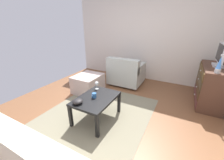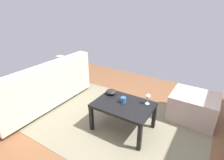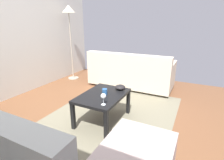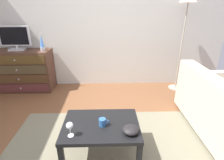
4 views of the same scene
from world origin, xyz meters
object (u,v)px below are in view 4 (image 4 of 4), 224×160
(lava_lamp, at_px, (42,43))
(tv, at_px, (15,38))
(mug, at_px, (103,122))
(dresser, at_px, (23,71))
(standing_lamp, at_px, (187,7))
(coffee_table, at_px, (101,128))
(wine_glass, at_px, (70,126))
(bowl_decorative, at_px, (130,130))

(lava_lamp, bearing_deg, tv, 172.59)
(tv, xyz_separation_m, mug, (1.71, -1.89, -0.59))
(dresser, relative_size, standing_lamp, 0.62)
(lava_lamp, relative_size, mug, 2.89)
(dresser, bearing_deg, mug, -48.30)
(dresser, height_order, mug, dresser)
(coffee_table, bearing_deg, standing_lamp, 49.58)
(dresser, bearing_deg, wine_glass, -56.22)
(coffee_table, distance_m, mug, 0.11)
(tv, bearing_deg, lava_lamp, -7.41)
(dresser, distance_m, lava_lamp, 0.74)
(dresser, distance_m, wine_glass, 2.44)
(wine_glass, height_order, bowl_decorative, wine_glass)
(standing_lamp, bearing_deg, coffee_table, -130.42)
(bowl_decorative, relative_size, standing_lamp, 0.09)
(lava_lamp, height_order, mug, lava_lamp)
(mug, relative_size, bowl_decorative, 0.69)
(wine_glass, bearing_deg, lava_lamp, 113.84)
(dresser, relative_size, wine_glass, 7.36)
(lava_lamp, bearing_deg, standing_lamp, -0.11)
(tv, relative_size, coffee_table, 0.69)
(mug, height_order, bowl_decorative, mug)
(tv, relative_size, bowl_decorative, 3.47)
(wine_glass, bearing_deg, standing_lamp, 47.28)
(lava_lamp, bearing_deg, wine_glass, -66.16)
(tv, relative_size, standing_lamp, 0.31)
(tv, bearing_deg, standing_lamp, -1.29)
(mug, bearing_deg, coffee_table, 127.35)
(wine_glass, bearing_deg, coffee_table, 31.28)
(dresser, xyz_separation_m, tv, (-0.04, 0.02, 0.65))
(wine_glass, relative_size, bowl_decorative, 0.95)
(bowl_decorative, xyz_separation_m, standing_lamp, (1.23, 1.94, 1.13))
(tv, distance_m, bowl_decorative, 2.89)
(coffee_table, xyz_separation_m, bowl_decorative, (0.30, -0.15, 0.09))
(mug, distance_m, bowl_decorative, 0.31)
(lava_lamp, xyz_separation_m, standing_lamp, (2.69, -0.00, 0.63))
(lava_lamp, height_order, wine_glass, lava_lamp)
(lava_lamp, xyz_separation_m, mug, (1.19, -1.83, -0.49))
(bowl_decorative, distance_m, standing_lamp, 2.56)
(tv, distance_m, standing_lamp, 3.26)
(dresser, height_order, standing_lamp, standing_lamp)
(coffee_table, height_order, wine_glass, wine_glass)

